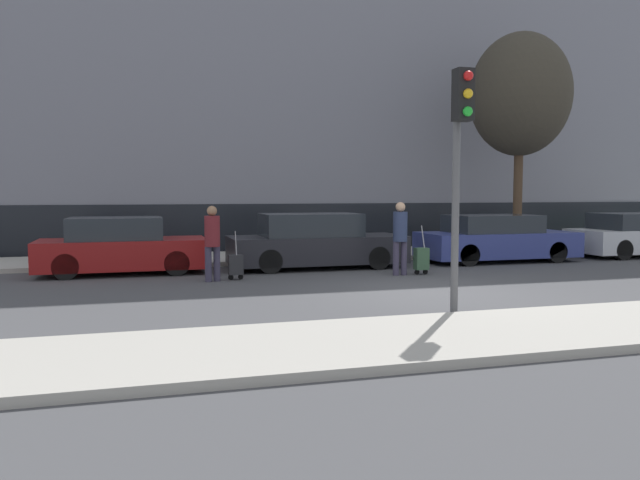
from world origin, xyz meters
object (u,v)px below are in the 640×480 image
Objects in this scene: pedestrian_left at (212,239)px; trolley_right at (421,259)px; pedestrian_right at (400,234)px; traffic_light at (460,142)px; parked_bicycle at (493,238)px; parked_car_3 at (636,236)px; parked_car_0 at (121,247)px; trolley_left at (236,265)px; parked_car_1 at (315,243)px; bare_tree_near_crossing at (520,95)px; parked_car_2 at (496,239)px.

pedestrian_left is 1.42× the size of trolley_right.
trolley_right is (0.55, -0.03, -0.62)m from pedestrian_right.
traffic_light is 11.29m from parked_bicycle.
trolley_right is 0.67× the size of parked_bicycle.
pedestrian_right is 0.99× the size of parked_bicycle.
parked_car_3 is at bearing 14.02° from trolley_right.
pedestrian_left is (1.99, -1.97, 0.31)m from parked_car_0.
pedestrian_right is (6.42, -2.17, 0.35)m from parked_car_0.
pedestrian_left is 0.83m from trolley_left.
trolley_left is at bearing 117.62° from traffic_light.
traffic_light reaches higher than parked_car_1.
parked_car_1 reaches higher than trolley_left.
pedestrian_left is 6.33m from traffic_light.
parked_car_1 is 2.85m from trolley_left.
trolley_right is at bearing -165.98° from parked_car_3.
bare_tree_near_crossing reaches higher than pedestrian_right.
parked_car_0 is 2.27× the size of pedestrian_right.
pedestrian_left reaches higher than trolley_right.
parked_car_0 is 3.60× the size of trolley_left.
parked_car_1 reaches higher than parked_car_2.
parked_car_3 is at bearing 0.59° from parked_car_1.
traffic_light is (-1.16, -4.91, 1.76)m from pedestrian_right.
bare_tree_near_crossing reaches higher than trolley_right.
parked_car_2 is at bearing -149.94° from pedestrian_right.
parked_car_2 is 4.97m from bare_tree_near_crossing.
parked_car_2 is (10.27, -0.18, -0.01)m from parked_car_0.
pedestrian_left is 0.96× the size of pedestrian_right.
parked_car_0 is at bearing 179.54° from parked_car_3.
parked_car_0 is 0.96× the size of parked_car_3.
parked_car_0 is 3.13m from trolley_left.
parked_bicycle is at bearing -171.46° from pedestrian_left.
bare_tree_near_crossing is at bearing 18.76° from trolley_left.
trolley_right is 5.69m from traffic_light.
traffic_light is at bearing -86.59° from parked_car_1.
parked_car_3 is at bearing -24.93° from bare_tree_near_crossing.
trolley_right reaches higher than parked_bicycle.
traffic_light is at bearing -53.36° from parked_car_0.
traffic_light is at bearing -62.38° from trolley_left.
parked_car_2 is 8.79m from traffic_light.
parked_bicycle is at bearing 125.69° from bare_tree_near_crossing.
pedestrian_left is (-13.28, -1.85, 0.32)m from parked_car_3.
bare_tree_near_crossing reaches higher than traffic_light.
parked_car_0 is 0.89× the size of parked_car_2.
bare_tree_near_crossing reaches higher than parked_bicycle.
parked_car_2 is 4.35m from pedestrian_right.
traffic_light is (2.74, -5.24, 2.42)m from trolley_left.
parked_car_1 is 10.41m from parked_car_3.
bare_tree_near_crossing is at bearing -175.61° from pedestrian_left.
pedestrian_right is 0.26× the size of bare_tree_near_crossing.
parked_car_0 is at bearing 177.28° from parked_car_1.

